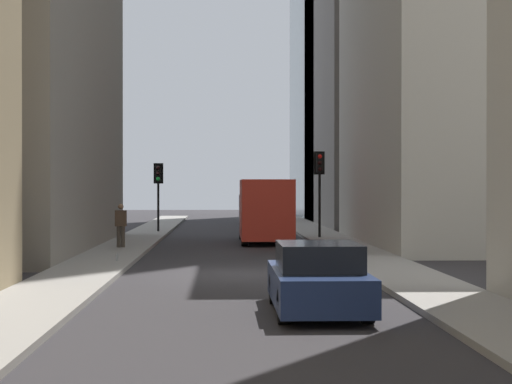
{
  "coord_description": "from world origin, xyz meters",
  "views": [
    {
      "loc": [
        -24.34,
        0.49,
        2.53
      ],
      "look_at": [
        9.94,
        -0.85,
        2.32
      ],
      "focal_mm": 58.91,
      "sensor_mm": 36.0,
      "label": 1
    }
  ],
  "objects_px": {
    "traffic_light_far_junction": "(158,181)",
    "pedestrian": "(121,224)",
    "sedan_navy": "(318,280)",
    "discarded_bottle": "(117,257)",
    "delivery_truck": "(265,210)",
    "traffic_light_midblock": "(320,174)"
  },
  "relations": [
    {
      "from": "traffic_light_midblock",
      "to": "pedestrian",
      "type": "relative_size",
      "value": 2.37
    },
    {
      "from": "traffic_light_midblock",
      "to": "pedestrian",
      "type": "bearing_deg",
      "value": 126.09
    },
    {
      "from": "traffic_light_far_junction",
      "to": "pedestrian",
      "type": "xyz_separation_m",
      "value": [
        -11.97,
        0.55,
        -1.75
      ]
    },
    {
      "from": "delivery_truck",
      "to": "pedestrian",
      "type": "xyz_separation_m",
      "value": [
        -4.66,
        5.94,
        -0.38
      ]
    },
    {
      "from": "discarded_bottle",
      "to": "traffic_light_far_junction",
      "type": "bearing_deg",
      "value": 0.23
    },
    {
      "from": "delivery_truck",
      "to": "pedestrian",
      "type": "height_order",
      "value": "delivery_truck"
    },
    {
      "from": "delivery_truck",
      "to": "sedan_navy",
      "type": "relative_size",
      "value": 1.5
    },
    {
      "from": "delivery_truck",
      "to": "discarded_bottle",
      "type": "relative_size",
      "value": 23.93
    },
    {
      "from": "delivery_truck",
      "to": "sedan_navy",
      "type": "distance_m",
      "value": 21.26
    },
    {
      "from": "traffic_light_midblock",
      "to": "discarded_bottle",
      "type": "relative_size",
      "value": 15.1
    },
    {
      "from": "delivery_truck",
      "to": "sedan_navy",
      "type": "xyz_separation_m",
      "value": [
        -21.25,
        0.0,
        -0.8
      ]
    },
    {
      "from": "sedan_navy",
      "to": "discarded_bottle",
      "type": "distance_m",
      "value": 11.76
    },
    {
      "from": "traffic_light_midblock",
      "to": "traffic_light_far_junction",
      "type": "relative_size",
      "value": 1.11
    },
    {
      "from": "delivery_truck",
      "to": "pedestrian",
      "type": "relative_size",
      "value": 3.76
    },
    {
      "from": "traffic_light_midblock",
      "to": "sedan_navy",
      "type": "bearing_deg",
      "value": 173.34
    },
    {
      "from": "delivery_truck",
      "to": "traffic_light_midblock",
      "type": "bearing_deg",
      "value": -58.74
    },
    {
      "from": "pedestrian",
      "to": "discarded_bottle",
      "type": "bearing_deg",
      "value": -174.2
    },
    {
      "from": "delivery_truck",
      "to": "sedan_navy",
      "type": "height_order",
      "value": "delivery_truck"
    },
    {
      "from": "sedan_navy",
      "to": "pedestrian",
      "type": "xyz_separation_m",
      "value": [
        16.59,
        5.94,
        0.41
      ]
    },
    {
      "from": "pedestrian",
      "to": "discarded_bottle",
      "type": "xyz_separation_m",
      "value": [
        -6.12,
        -0.62,
        -0.83
      ]
    },
    {
      "from": "sedan_navy",
      "to": "pedestrian",
      "type": "height_order",
      "value": "pedestrian"
    },
    {
      "from": "delivery_truck",
      "to": "pedestrian",
      "type": "distance_m",
      "value": 7.56
    }
  ]
}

